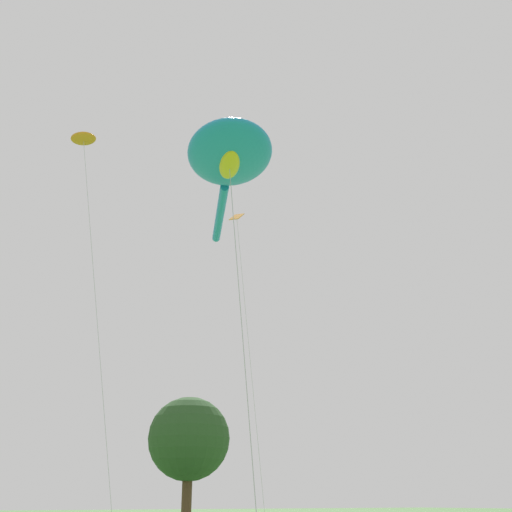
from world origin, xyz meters
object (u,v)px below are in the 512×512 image
small_kite_stunt_black (239,243)px  tree_broad_distant (189,439)px  small_kite_bird_shape (84,141)px  big_show_kite (229,158)px

small_kite_stunt_black → tree_broad_distant: size_ratio=1.67×
small_kite_stunt_black → tree_broad_distant: bearing=-122.8°
small_kite_stunt_black → tree_broad_distant: 26.95m
small_kite_bird_shape → small_kite_stunt_black: (10.99, 3.96, -1.45)m
big_show_kite → tree_broad_distant: bearing=-179.5°
small_kite_bird_shape → small_kite_stunt_black: bearing=-119.8°
big_show_kite → small_kite_bird_shape: (-3.80, 7.32, 3.31)m
small_kite_bird_shape → tree_broad_distant: (19.92, 27.66, -10.63)m
small_kite_bird_shape → tree_broad_distant: bearing=-85.4°
small_kite_bird_shape → big_show_kite: bearing=157.8°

